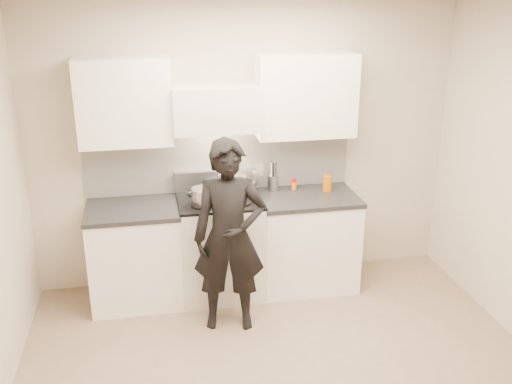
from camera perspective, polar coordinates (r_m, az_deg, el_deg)
ground_plane at (r=4.46m, az=3.13°, el=-18.39°), size 4.00×4.00×0.00m
room_shell at (r=4.02m, az=1.50°, el=3.07°), size 4.04×3.54×2.70m
stove at (r=5.36m, az=-3.57°, el=-5.37°), size 0.76×0.65×0.96m
counter_right at (r=5.52m, az=5.03°, el=-4.80°), size 0.92×0.67×0.92m
counter_left at (r=5.34m, az=-11.94°, el=-6.08°), size 0.82×0.67×0.92m
wok at (r=5.30m, az=-1.77°, el=1.20°), size 0.38×0.47×0.31m
stock_pot at (r=5.01m, az=-5.25°, el=-0.41°), size 0.29×0.27×0.14m
utensil_crock at (r=5.42m, az=1.71°, el=1.03°), size 0.11×0.11×0.28m
spice_jar at (r=5.47m, az=3.82°, el=0.80°), size 0.05×0.05×0.11m
oil_glass at (r=5.46m, az=7.15°, el=0.88°), size 0.09×0.09×0.15m
person at (r=4.70m, az=-2.67°, el=-4.50°), size 0.65×0.48×1.64m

